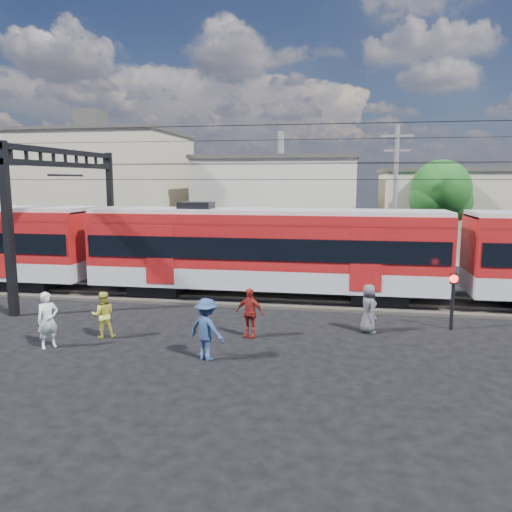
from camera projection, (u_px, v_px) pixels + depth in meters
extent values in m
plane|color=black|center=(236.00, 361.00, 15.26)|extent=(120.00, 120.00, 0.00)
cube|color=#2D2823|center=(272.00, 298.00, 23.04)|extent=(70.00, 3.40, 0.12)
cube|color=#59544C|center=(270.00, 300.00, 22.29)|extent=(70.00, 0.12, 0.12)
cube|color=#59544C|center=(274.00, 292.00, 23.75)|extent=(70.00, 0.12, 0.12)
cube|color=black|center=(35.00, 283.00, 25.03)|extent=(2.40, 2.20, 0.70)
cube|color=black|center=(159.00, 288.00, 23.92)|extent=(2.40, 2.20, 0.70)
cube|color=black|center=(378.00, 296.00, 22.19)|extent=(2.40, 2.20, 0.70)
cube|color=#A6A9AE|center=(265.00, 275.00, 22.94)|extent=(16.00, 3.00, 0.90)
cube|color=maroon|center=(265.00, 239.00, 22.69)|extent=(16.00, 3.00, 2.40)
cube|color=black|center=(265.00, 245.00, 22.72)|extent=(15.68, 3.08, 0.95)
cube|color=#A6A9AE|center=(265.00, 212.00, 22.50)|extent=(16.00, 2.60, 0.25)
cube|color=black|center=(8.00, 230.00, 19.83)|extent=(0.30, 0.30, 7.00)
cube|color=black|center=(111.00, 215.00, 28.59)|extent=(0.30, 0.30, 7.00)
cube|color=black|center=(65.00, 152.00, 23.71)|extent=(0.25, 9.30, 0.25)
cube|color=black|center=(66.00, 165.00, 23.80)|extent=(0.25, 9.30, 0.25)
cylinder|color=black|center=(271.00, 180.00, 21.53)|extent=(70.00, 0.03, 0.03)
cylinder|color=black|center=(275.00, 180.00, 22.90)|extent=(70.00, 0.03, 0.03)
cylinder|color=black|center=(271.00, 163.00, 21.43)|extent=(70.00, 0.03, 0.03)
cylinder|color=black|center=(275.00, 164.00, 22.79)|extent=(70.00, 0.03, 0.03)
cylinder|color=black|center=(260.00, 125.00, 18.51)|extent=(70.00, 0.03, 0.03)
cylinder|color=black|center=(283.00, 140.00, 25.32)|extent=(70.00, 0.03, 0.03)
cube|color=#BAAB8E|center=(94.00, 192.00, 40.83)|extent=(14.00, 10.00, 9.00)
cube|color=#3F3D3A|center=(92.00, 134.00, 40.12)|extent=(14.28, 10.20, 0.30)
cube|color=beige|center=(280.00, 204.00, 41.36)|extent=(12.00, 12.00, 7.00)
cube|color=#3F3D3A|center=(281.00, 159.00, 40.81)|extent=(12.24, 12.24, 0.30)
cube|color=#BAAB8E|center=(496.00, 215.00, 35.81)|extent=(16.00, 10.00, 6.00)
cube|color=#3F3D3A|center=(500.00, 170.00, 35.33)|extent=(16.32, 10.20, 0.30)
cylinder|color=slate|center=(395.00, 202.00, 28.21)|extent=(0.24, 0.24, 8.50)
cube|color=slate|center=(397.00, 136.00, 27.66)|extent=(1.80, 0.12, 0.12)
cube|color=slate|center=(397.00, 151.00, 27.78)|extent=(1.40, 0.12, 0.12)
cylinder|color=#382619|center=(438.00, 237.00, 30.97)|extent=(0.36, 0.36, 3.92)
sphere|color=#164213|center=(441.00, 190.00, 30.52)|extent=(3.64, 3.64, 3.64)
sphere|color=#164213|center=(449.00, 201.00, 30.82)|extent=(2.80, 2.80, 2.80)
imported|color=silver|center=(48.00, 320.00, 16.35)|extent=(0.79, 0.80, 1.87)
imported|color=#CECC40|center=(103.00, 315.00, 17.44)|extent=(0.98, 0.89, 1.63)
imported|color=navy|center=(207.00, 329.00, 15.24)|extent=(1.44, 1.18, 1.93)
imported|color=maroon|center=(249.00, 313.00, 17.44)|extent=(1.11, 0.70, 1.76)
imported|color=#49494E|center=(368.00, 309.00, 18.01)|extent=(0.83, 1.01, 1.77)
cylinder|color=black|center=(452.00, 304.00, 18.31)|extent=(0.13, 0.13, 1.97)
sphere|color=#FF140C|center=(454.00, 279.00, 18.17)|extent=(0.31, 0.31, 0.31)
cube|color=black|center=(454.00, 279.00, 18.17)|extent=(0.27, 0.07, 0.38)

